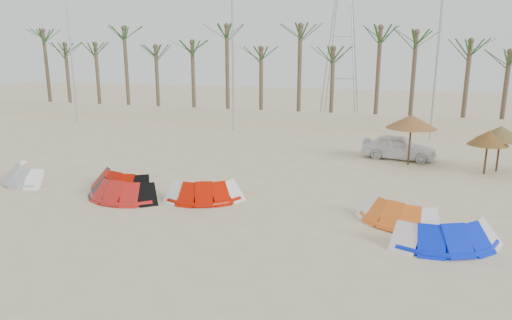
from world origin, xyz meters
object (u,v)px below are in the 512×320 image
(parasol_left, at_px, (411,122))
(car, at_px, (399,147))
(kite_red_left, at_px, (123,179))
(parasol_mid, at_px, (501,133))
(kite_grey, at_px, (28,172))
(kite_red_mid, at_px, (125,188))
(kite_orange, at_px, (397,210))
(kite_red_right, at_px, (207,189))
(parasol_right, at_px, (488,138))
(kite_blue, at_px, (447,231))

(parasol_left, xyz_separation_m, car, (-0.52, 1.24, -1.63))
(kite_red_left, relative_size, parasol_mid, 1.51)
(parasol_left, bearing_deg, kite_red_left, -146.37)
(kite_grey, xyz_separation_m, car, (16.39, 9.55, 0.26))
(kite_red_mid, relative_size, parasol_left, 1.23)
(kite_grey, bearing_deg, parasol_left, 26.16)
(kite_red_mid, relative_size, kite_orange, 0.96)
(kite_red_right, xyz_separation_m, kite_orange, (7.36, -0.39, -0.00))
(kite_red_mid, bearing_deg, kite_red_right, 14.68)
(kite_red_left, height_order, parasol_right, parasol_right)
(kite_red_left, height_order, car, car)
(kite_red_right, xyz_separation_m, car, (7.42, 9.62, 0.26))
(kite_red_right, relative_size, car, 0.87)
(kite_grey, relative_size, kite_orange, 1.03)
(kite_blue, bearing_deg, kite_red_right, 168.01)
(kite_grey, relative_size, kite_red_right, 1.01)
(kite_grey, height_order, parasol_left, parasol_left)
(kite_red_right, bearing_deg, parasol_mid, 34.09)
(kite_orange, bearing_deg, kite_blue, -45.21)
(parasol_right, bearing_deg, kite_red_mid, -150.44)
(parasol_left, bearing_deg, kite_grey, -153.84)
(kite_red_mid, distance_m, parasol_right, 16.95)
(kite_grey, distance_m, parasol_left, 18.93)
(car, bearing_deg, parasol_mid, -98.13)
(kite_blue, xyz_separation_m, parasol_left, (-0.90, 10.25, 1.88))
(kite_orange, bearing_deg, kite_red_left, 176.28)
(kite_red_left, relative_size, parasol_right, 1.62)
(parasol_mid, xyz_separation_m, car, (-4.70, 1.41, -1.27))
(kite_red_right, bearing_deg, parasol_left, 46.52)
(kite_grey, height_order, kite_red_left, same)
(kite_grey, bearing_deg, parasol_mid, 21.10)
(kite_red_mid, relative_size, kite_red_right, 0.95)
(parasol_mid, bearing_deg, parasol_right, -132.98)
(kite_red_right, height_order, kite_blue, same)
(kite_grey, xyz_separation_m, kite_red_mid, (5.72, -0.92, 0.00))
(kite_red_mid, distance_m, car, 14.95)
(kite_red_left, relative_size, kite_orange, 1.02)
(kite_red_right, height_order, parasol_left, parasol_left)
(kite_orange, xyz_separation_m, parasol_left, (0.58, 8.76, 1.88))
(kite_grey, distance_m, kite_red_right, 8.97)
(kite_red_right, xyz_separation_m, kite_blue, (8.84, -1.88, 0.00))
(kite_orange, xyz_separation_m, kite_blue, (1.47, -1.48, 0.00))
(parasol_left, bearing_deg, kite_red_right, -133.48)
(kite_red_mid, bearing_deg, kite_blue, -4.86)
(kite_red_left, bearing_deg, parasol_right, 24.61)
(parasol_mid, distance_m, parasol_right, 1.00)
(car, bearing_deg, parasol_left, -148.88)
(kite_blue, relative_size, car, 0.97)
(kite_red_mid, distance_m, kite_orange, 10.62)
(parasol_right, bearing_deg, kite_blue, -105.62)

